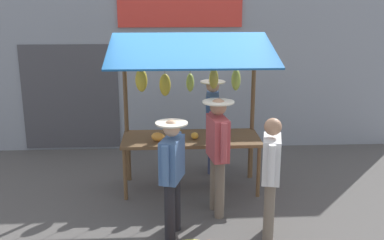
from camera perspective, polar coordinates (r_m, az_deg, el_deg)
name	(u,v)px	position (r m, az deg, el deg)	size (l,w,h in m)	color
ground_plane	(191,188)	(7.83, -0.12, -8.25)	(40.00, 40.00, 0.00)	#514F4C
street_backdrop	(183,66)	(9.47, -1.11, 6.66)	(9.00, 0.30, 3.40)	#8C939E
market_stall	(189,97)	(7.39, -0.35, 2.87)	(2.50, 1.46, 2.50)	brown
vendor_with_sunhat	(212,117)	(8.24, 2.51, 0.31)	(0.44, 0.71, 1.68)	navy
shopper_in_striped_shirt	(218,146)	(6.63, 3.14, -3.24)	(0.45, 0.72, 1.72)	#726656
shopper_with_shopping_bag	(172,169)	(6.07, -2.44, -5.99)	(0.41, 0.66, 1.59)	#232328
shopper_in_grey_tee	(271,170)	(6.11, 9.60, -6.01)	(0.32, 0.68, 1.63)	#726656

